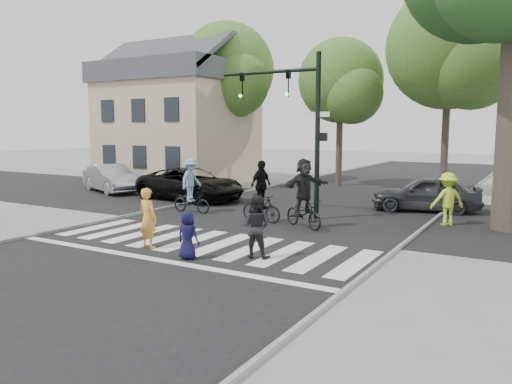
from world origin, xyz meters
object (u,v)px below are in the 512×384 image
at_px(car_suv, 191,184).
at_px(car_silver, 111,178).
at_px(cyclist_left, 191,189).
at_px(cyclist_mid, 261,197).
at_px(pedestrian_woman, 148,218).
at_px(traffic_signal, 297,112).
at_px(pedestrian_adult, 256,227).
at_px(cyclist_right, 304,197).
at_px(car_grey, 426,194).
at_px(pedestrian_child, 188,235).

distance_m(car_suv, car_silver, 5.34).
bearing_deg(cyclist_left, cyclist_mid, -5.89).
relative_size(pedestrian_woman, car_suv, 0.31).
bearing_deg(car_suv, car_silver, 94.01).
distance_m(traffic_signal, pedestrian_adult, 6.90).
distance_m(traffic_signal, cyclist_mid, 3.44).
bearing_deg(traffic_signal, cyclist_mid, -110.48).
relative_size(cyclist_left, car_suv, 0.40).
distance_m(pedestrian_woman, pedestrian_adult, 3.16).
bearing_deg(cyclist_mid, cyclist_right, -6.39).
height_order(traffic_signal, car_grey, traffic_signal).
distance_m(pedestrian_woman, car_grey, 11.60).
distance_m(traffic_signal, cyclist_left, 5.09).
xyz_separation_m(car_suv, car_silver, (-5.34, 0.17, -0.02)).
height_order(pedestrian_woman, cyclist_right, cyclist_right).
height_order(pedestrian_woman, car_suv, pedestrian_woman).
xyz_separation_m(pedestrian_child, cyclist_left, (-4.26, 5.69, 0.31)).
relative_size(pedestrian_child, pedestrian_adult, 0.76).
height_order(pedestrian_child, cyclist_mid, cyclist_mid).
bearing_deg(pedestrian_adult, traffic_signal, -83.28).
bearing_deg(cyclist_right, pedestrian_child, -99.19).
xyz_separation_m(traffic_signal, car_grey, (3.95, 3.78, -3.19)).
xyz_separation_m(pedestrian_child, car_suv, (-6.48, 8.50, 0.13)).
relative_size(pedestrian_woman, pedestrian_child, 1.37).
bearing_deg(cyclist_mid, cyclist_left, 174.11).
height_order(pedestrian_woman, car_silver, pedestrian_woman).
xyz_separation_m(pedestrian_woman, car_silver, (-10.12, 8.28, -0.12)).
bearing_deg(car_suv, cyclist_right, -108.74).
bearing_deg(traffic_signal, car_suv, 165.67).
xyz_separation_m(pedestrian_child, pedestrian_adult, (1.40, 1.01, 0.19)).
height_order(pedestrian_adult, car_suv, pedestrian_adult).
distance_m(pedestrian_adult, cyclist_left, 7.35).
bearing_deg(cyclist_right, cyclist_mid, 173.61).
height_order(pedestrian_adult, cyclist_left, cyclist_left).
xyz_separation_m(pedestrian_woman, cyclist_left, (-2.56, 5.29, 0.09)).
bearing_deg(cyclist_right, cyclist_left, 173.94).
height_order(pedestrian_adult, car_silver, pedestrian_adult).
bearing_deg(pedestrian_child, car_suv, -55.01).
relative_size(pedestrian_woman, cyclist_mid, 0.77).
xyz_separation_m(cyclist_right, car_suv, (-7.32, 3.35, -0.30)).
xyz_separation_m(pedestrian_adult, car_suv, (-7.89, 7.49, -0.07)).
height_order(pedestrian_adult, cyclist_right, cyclist_right).
height_order(traffic_signal, car_suv, traffic_signal).
xyz_separation_m(pedestrian_adult, cyclist_right, (-0.57, 4.14, 0.23)).
bearing_deg(pedestrian_child, cyclist_mid, -82.58).
distance_m(pedestrian_woman, cyclist_left, 5.88).
height_order(traffic_signal, cyclist_right, traffic_signal).
bearing_deg(cyclist_mid, pedestrian_woman, -98.98).
height_order(pedestrian_child, car_grey, car_grey).
bearing_deg(cyclist_right, car_suv, 155.38).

